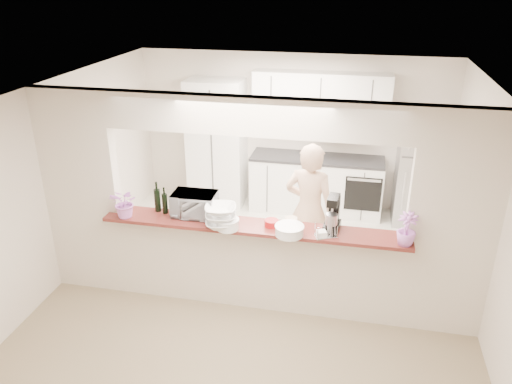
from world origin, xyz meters
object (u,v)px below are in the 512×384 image
(refrigerator, at_px, (422,171))
(person, at_px, (309,211))
(stand_mixer, at_px, (333,214))
(toaster_oven, at_px, (194,204))

(refrigerator, xyz_separation_m, person, (-1.52, -1.79, 0.03))
(person, bearing_deg, stand_mixer, 123.69)
(stand_mixer, height_order, person, person)
(refrigerator, height_order, toaster_oven, refrigerator)
(refrigerator, height_order, person, person)
(refrigerator, height_order, stand_mixer, refrigerator)
(toaster_oven, height_order, stand_mixer, stand_mixer)
(toaster_oven, bearing_deg, refrigerator, 42.40)
(stand_mixer, distance_m, person, 0.95)
(stand_mixer, xyz_separation_m, person, (-0.33, 0.80, -0.38))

